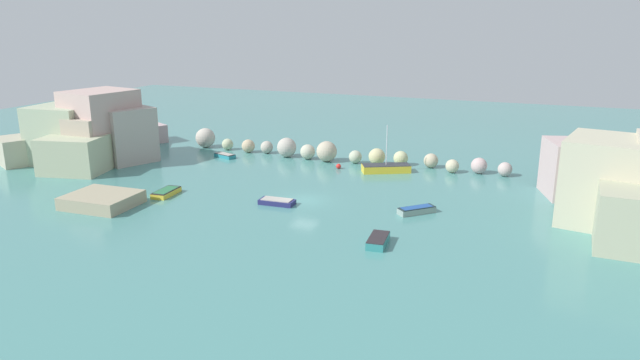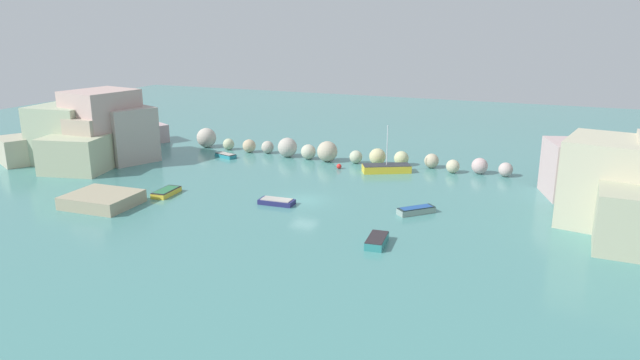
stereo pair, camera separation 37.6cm
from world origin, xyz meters
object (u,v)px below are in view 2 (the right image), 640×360
object	(u,v)px
stone_dock	(102,200)
moored_boat_5	(277,202)
channel_buoy	(339,166)
moored_boat_3	(166,192)
moored_boat_1	(226,155)
moored_boat_2	(377,241)
moored_boat_0	(386,168)
moored_boat_4	(416,210)

from	to	relation	value
stone_dock	moored_boat_5	xyz separation A→B (m)	(15.32, 6.78, -0.34)
channel_buoy	moored_boat_3	size ratio (longest dim) A/B	0.17
moored_boat_1	moored_boat_5	distance (m)	21.25
moored_boat_2	moored_boat_0	bearing A→B (deg)	8.82
moored_boat_2	moored_boat_4	world-z (taller)	moored_boat_2
moored_boat_4	moored_boat_5	xyz separation A→B (m)	(-13.15, -2.41, -0.07)
moored_boat_3	stone_dock	bearing A→B (deg)	141.82
moored_boat_0	moored_boat_5	distance (m)	17.11
moored_boat_0	moored_boat_4	distance (m)	15.03
moored_boat_1	moored_boat_4	distance (m)	30.83
moored_boat_3	moored_boat_0	bearing A→B (deg)	-51.00
moored_boat_4	moored_boat_5	distance (m)	13.37
moored_boat_4	moored_boat_3	bearing A→B (deg)	-36.67
moored_boat_2	channel_buoy	bearing A→B (deg)	22.33
moored_boat_0	moored_boat_3	size ratio (longest dim) A/B	1.65
moored_boat_4	channel_buoy	bearing A→B (deg)	-91.48
channel_buoy	moored_boat_2	size ratio (longest dim) A/B	0.19
moored_boat_2	moored_boat_3	size ratio (longest dim) A/B	0.92
stone_dock	moored_boat_3	size ratio (longest dim) A/B	1.77
moored_boat_0	moored_boat_4	world-z (taller)	moored_boat_0
moored_boat_0	moored_boat_5	bearing A→B (deg)	40.31
stone_dock	channel_buoy	world-z (taller)	stone_dock
moored_boat_5	moored_boat_0	bearing A→B (deg)	65.15
moored_boat_2	moored_boat_5	world-z (taller)	moored_boat_2
stone_dock	moored_boat_2	distance (m)	27.36
moored_boat_4	moored_boat_5	size ratio (longest dim) A/B	0.95
moored_boat_0	stone_dock	bearing A→B (deg)	18.55
stone_dock	moored_boat_4	distance (m)	29.92
moored_boat_1	moored_boat_3	xyz separation A→B (m)	(3.12, -16.62, 0.02)
moored_boat_1	moored_boat_2	bearing A→B (deg)	159.91
moored_boat_3	moored_boat_4	distance (m)	25.28
moored_boat_3	moored_boat_5	world-z (taller)	moored_boat_3
moored_boat_2	moored_boat_3	xyz separation A→B (m)	(-23.86, 4.80, -0.04)
stone_dock	channel_buoy	xyz separation A→B (m)	(16.06, 21.99, -0.30)
stone_dock	channel_buoy	size ratio (longest dim) A/B	10.34
stone_dock	moored_boat_0	bearing A→B (deg)	46.15
stone_dock	moored_boat_5	world-z (taller)	stone_dock
moored_boat_3	moored_boat_5	xyz separation A→B (m)	(11.82, 1.51, -0.04)
moored_boat_1	stone_dock	bearing A→B (deg)	107.37
moored_boat_0	moored_boat_3	bearing A→B (deg)	15.99
moored_boat_1	moored_boat_2	world-z (taller)	moored_boat_2
channel_buoy	moored_boat_3	xyz separation A→B (m)	(-12.56, -16.72, -0.01)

